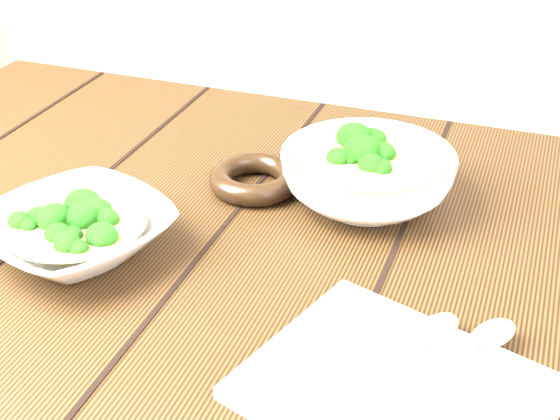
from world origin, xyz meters
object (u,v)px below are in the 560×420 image
at_px(napkin, 396,390).
at_px(soup_bowl_back, 367,176).
at_px(table, 240,314).
at_px(soup_bowl_front, 77,231).
at_px(trivet, 255,179).

bearing_deg(napkin, soup_bowl_back, 126.73).
relative_size(table, napkin, 4.91).
relative_size(soup_bowl_front, soup_bowl_back, 0.97).
bearing_deg(table, soup_bowl_front, -147.56).
bearing_deg(trivet, soup_bowl_front, -123.29).
bearing_deg(soup_bowl_front, trivet, 56.71).
distance_m(soup_bowl_back, trivet, 0.14).
height_order(table, napkin, napkin).
distance_m(table, trivet, 0.17).
bearing_deg(soup_bowl_back, trivet, -173.32).
height_order(soup_bowl_back, trivet, soup_bowl_back).
distance_m(soup_bowl_front, napkin, 0.40).
relative_size(soup_bowl_back, trivet, 2.27).
distance_m(table, soup_bowl_back, 0.23).
bearing_deg(soup_bowl_back, napkin, -70.94).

